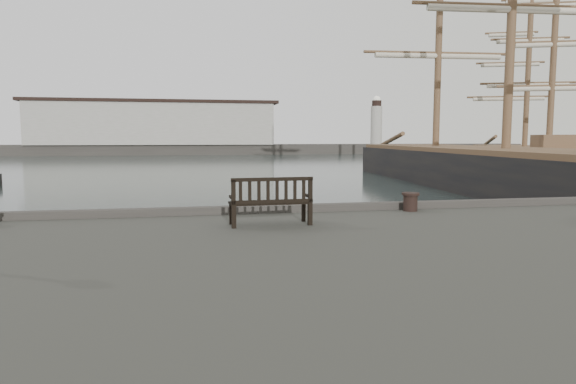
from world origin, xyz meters
The scene contains 6 objects.
ground centered at (0.00, 0.00, 0.00)m, with size 400.00×400.00×0.00m, color black.
breakwater centered at (-4.56, 92.00, 4.30)m, with size 140.00×9.50×12.20m.
bench centered at (-0.21, -1.93, 1.88)m, with size 1.75×0.66×0.99m.
bollard_right centered at (3.59, -0.58, 1.79)m, with size 0.44×0.44×0.46m, color black.
tall_ship_main centered at (18.18, 17.07, 0.77)m, with size 11.30×40.85×30.24m.
tall_ship_far centered at (31.17, 33.16, 0.75)m, with size 14.48×26.29×22.30m.
Camera 1 is at (-1.94, -12.57, 3.41)m, focal length 32.00 mm.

